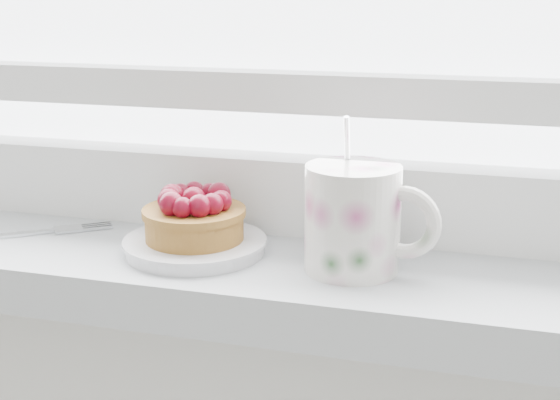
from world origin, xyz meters
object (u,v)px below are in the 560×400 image
at_px(floral_mug, 356,217).
at_px(raspberry_tart, 194,215).
at_px(saucer, 195,245).
at_px(fork, 19,234).

bearing_deg(floral_mug, raspberry_tart, 178.28).
height_order(raspberry_tart, floral_mug, floral_mug).
relative_size(raspberry_tart, floral_mug, 0.71).
bearing_deg(saucer, floral_mug, -1.70).
distance_m(floral_mug, fork, 0.32).
bearing_deg(fork, saucer, 1.13).
distance_m(saucer, fork, 0.17).
bearing_deg(fork, floral_mug, -0.14).
height_order(saucer, raspberry_tart, raspberry_tart).
xyz_separation_m(raspberry_tart, floral_mug, (0.14, -0.00, 0.01)).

